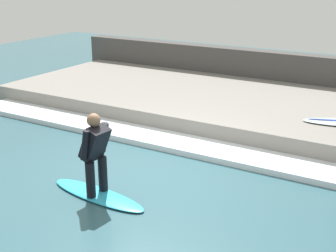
{
  "coord_description": "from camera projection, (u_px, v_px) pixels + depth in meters",
  "views": [
    {
      "loc": [
        -6.35,
        -4.16,
        3.5
      ],
      "look_at": [
        0.7,
        0.0,
        0.7
      ],
      "focal_mm": 50.0,
      "sensor_mm": 36.0,
      "label": 1
    }
  ],
  "objects": [
    {
      "name": "ground_plane",
      "position": [
        148.0,
        174.0,
        8.31
      ],
      "size": [
        28.0,
        28.0,
        0.0
      ],
      "primitive_type": "plane",
      "color": "#335B66"
    },
    {
      "name": "surfboard_riding",
      "position": [
        98.0,
        195.0,
        7.5
      ],
      "size": [
        0.64,
        1.91,
        0.06
      ],
      "color": "#2DADD1",
      "rests_on": "ground_plane"
    },
    {
      "name": "back_wall",
      "position": [
        272.0,
        72.0,
        13.48
      ],
      "size": [
        0.5,
        12.85,
        1.21
      ],
      "primitive_type": "cube",
      "color": "#474442",
      "rests_on": "ground_plane"
    },
    {
      "name": "wave_foam_crest",
      "position": [
        188.0,
        145.0,
        9.5
      ],
      "size": [
        0.89,
        11.62,
        0.11
      ],
      "primitive_type": "cube",
      "color": "silver",
      "rests_on": "ground_plane"
    },
    {
      "name": "concrete_ledge",
      "position": [
        238.0,
        106.0,
        11.61
      ],
      "size": [
        4.4,
        12.23,
        0.43
      ],
      "primitive_type": "cube",
      "color": "gray",
      "rests_on": "ground_plane"
    },
    {
      "name": "surfer_riding",
      "position": [
        95.0,
        150.0,
        7.25
      ],
      "size": [
        0.52,
        0.45,
        1.34
      ],
      "color": "black",
      "rests_on": "surfboard_riding"
    }
  ]
}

